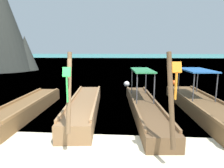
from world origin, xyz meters
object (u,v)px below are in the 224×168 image
(karst_rock, at_px, (3,25))
(mooring_buoy_near, at_px, (127,84))
(longtail_boat_turquoise_ribbon, at_px, (27,108))
(longtail_boat_orange_ribbon, at_px, (144,107))
(longtail_boat_red_ribbon, at_px, (202,105))
(longtail_boat_green_ribbon, at_px, (84,106))
(mooring_buoy_far, at_px, (174,83))

(karst_rock, bearing_deg, mooring_buoy_near, -32.74)
(longtail_boat_turquoise_ribbon, bearing_deg, karst_rock, 124.63)
(longtail_boat_orange_ribbon, bearing_deg, mooring_buoy_near, 97.07)
(longtail_boat_red_ribbon, height_order, karst_rock, karst_rock)
(longtail_boat_green_ribbon, distance_m, karst_rock, 22.22)
(longtail_boat_green_ribbon, relative_size, mooring_buoy_near, 15.13)
(longtail_boat_turquoise_ribbon, height_order, mooring_buoy_far, longtail_boat_turquoise_ribbon)
(longtail_boat_green_ribbon, height_order, mooring_buoy_far, longtail_boat_green_ribbon)
(longtail_boat_turquoise_ribbon, xyz_separation_m, mooring_buoy_far, (7.82, 7.11, -0.07))
(longtail_boat_red_ribbon, xyz_separation_m, karst_rock, (-19.05, 15.92, 5.45))
(longtail_boat_orange_ribbon, distance_m, longtail_boat_red_ribbon, 2.53)
(longtail_boat_turquoise_ribbon, bearing_deg, longtail_boat_orange_ribbon, 5.46)
(longtail_boat_turquoise_ribbon, distance_m, mooring_buoy_far, 10.57)
(longtail_boat_orange_ribbon, height_order, karst_rock, karst_rock)
(karst_rock, bearing_deg, mooring_buoy_far, -26.35)
(longtail_boat_turquoise_ribbon, height_order, mooring_buoy_near, longtail_boat_turquoise_ribbon)
(longtail_boat_green_ribbon, distance_m, mooring_buoy_far, 8.71)
(longtail_boat_turquoise_ribbon, bearing_deg, mooring_buoy_near, 57.02)
(longtail_boat_turquoise_ribbon, height_order, longtail_boat_red_ribbon, longtail_boat_red_ribbon)
(mooring_buoy_near, bearing_deg, mooring_buoy_far, 8.99)
(karst_rock, xyz_separation_m, mooring_buoy_far, (19.35, -9.58, -5.56))
(longtail_boat_orange_ribbon, height_order, mooring_buoy_far, longtail_boat_orange_ribbon)
(longtail_boat_turquoise_ribbon, distance_m, longtail_boat_red_ribbon, 7.56)
(longtail_boat_orange_ribbon, bearing_deg, longtail_boat_green_ribbon, -175.74)
(mooring_buoy_near, bearing_deg, longtail_boat_red_ribbon, -60.48)
(mooring_buoy_near, relative_size, mooring_buoy_far, 0.95)
(longtail_boat_turquoise_ribbon, distance_m, longtail_boat_orange_ribbon, 5.03)
(longtail_boat_turquoise_ribbon, bearing_deg, longtail_boat_red_ribbon, 5.91)
(longtail_boat_green_ribbon, xyz_separation_m, mooring_buoy_near, (1.83, 6.26, -0.11))
(longtail_boat_red_ribbon, height_order, mooring_buoy_far, longtail_boat_red_ribbon)
(karst_rock, bearing_deg, longtail_boat_green_ribbon, -49.64)
(longtail_boat_orange_ribbon, distance_m, karst_rock, 23.80)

